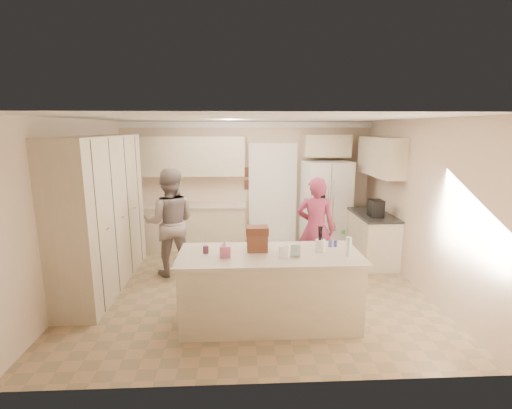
{
  "coord_description": "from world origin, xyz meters",
  "views": [
    {
      "loc": [
        -0.19,
        -5.5,
        2.46
      ],
      "look_at": [
        0.1,
        0.35,
        1.25
      ],
      "focal_mm": 26.0,
      "sensor_mm": 36.0,
      "label": 1
    }
  ],
  "objects_px": {
    "refrigerator": "(326,205)",
    "tissue_box": "(225,251)",
    "teen_girl": "(316,229)",
    "utensil_crock": "(320,246)",
    "teen_boy": "(170,222)",
    "dollhouse_body": "(257,243)",
    "coffee_maker": "(376,208)",
    "island_base": "(269,289)"
  },
  "relations": [
    {
      "from": "refrigerator",
      "to": "tissue_box",
      "type": "height_order",
      "value": "refrigerator"
    },
    {
      "from": "tissue_box",
      "to": "teen_girl",
      "type": "distance_m",
      "value": 2.05
    },
    {
      "from": "tissue_box",
      "to": "utensil_crock",
      "type": "bearing_deg",
      "value": 7.13
    },
    {
      "from": "refrigerator",
      "to": "teen_boy",
      "type": "height_order",
      "value": "teen_boy"
    },
    {
      "from": "tissue_box",
      "to": "dollhouse_body",
      "type": "relative_size",
      "value": 0.54
    },
    {
      "from": "refrigerator",
      "to": "coffee_maker",
      "type": "xyz_separation_m",
      "value": [
        0.62,
        -1.11,
        0.17
      ]
    },
    {
      "from": "coffee_maker",
      "to": "island_base",
      "type": "bearing_deg",
      "value": -137.17
    },
    {
      "from": "utensil_crock",
      "to": "teen_girl",
      "type": "bearing_deg",
      "value": 80.55
    },
    {
      "from": "tissue_box",
      "to": "teen_boy",
      "type": "xyz_separation_m",
      "value": [
        -0.98,
        1.79,
        -0.09
      ]
    },
    {
      "from": "coffee_maker",
      "to": "utensil_crock",
      "type": "relative_size",
      "value": 2.0
    },
    {
      "from": "tissue_box",
      "to": "teen_girl",
      "type": "xyz_separation_m",
      "value": [
        1.42,
        1.48,
        -0.14
      ]
    },
    {
      "from": "teen_boy",
      "to": "refrigerator",
      "type": "bearing_deg",
      "value": -159.56
    },
    {
      "from": "refrigerator",
      "to": "teen_girl",
      "type": "distance_m",
      "value": 1.73
    },
    {
      "from": "utensil_crock",
      "to": "teen_boy",
      "type": "bearing_deg",
      "value": 143.11
    },
    {
      "from": "island_base",
      "to": "teen_boy",
      "type": "height_order",
      "value": "teen_boy"
    },
    {
      "from": "island_base",
      "to": "teen_girl",
      "type": "relative_size",
      "value": 1.29
    },
    {
      "from": "dollhouse_body",
      "to": "island_base",
      "type": "bearing_deg",
      "value": -33.69
    },
    {
      "from": "refrigerator",
      "to": "teen_boy",
      "type": "relative_size",
      "value": 0.99
    },
    {
      "from": "coffee_maker",
      "to": "dollhouse_body",
      "type": "bearing_deg",
      "value": -140.71
    },
    {
      "from": "coffee_maker",
      "to": "tissue_box",
      "type": "bearing_deg",
      "value": -142.43
    },
    {
      "from": "dollhouse_body",
      "to": "coffee_maker",
      "type": "bearing_deg",
      "value": 39.29
    },
    {
      "from": "island_base",
      "to": "utensil_crock",
      "type": "relative_size",
      "value": 14.67
    },
    {
      "from": "coffee_maker",
      "to": "utensil_crock",
      "type": "height_order",
      "value": "coffee_maker"
    },
    {
      "from": "utensil_crock",
      "to": "dollhouse_body",
      "type": "bearing_deg",
      "value": 176.42
    },
    {
      "from": "dollhouse_body",
      "to": "teen_boy",
      "type": "bearing_deg",
      "value": 131.05
    },
    {
      "from": "island_base",
      "to": "tissue_box",
      "type": "xyz_separation_m",
      "value": [
        -0.55,
        -0.1,
        0.56
      ]
    },
    {
      "from": "refrigerator",
      "to": "dollhouse_body",
      "type": "distance_m",
      "value": 3.31
    },
    {
      "from": "island_base",
      "to": "utensil_crock",
      "type": "bearing_deg",
      "value": 4.4
    },
    {
      "from": "teen_boy",
      "to": "dollhouse_body",
      "type": "bearing_deg",
      "value": 127.42
    },
    {
      "from": "coffee_maker",
      "to": "teen_boy",
      "type": "height_order",
      "value": "teen_boy"
    },
    {
      "from": "island_base",
      "to": "tissue_box",
      "type": "height_order",
      "value": "tissue_box"
    },
    {
      "from": "utensil_crock",
      "to": "dollhouse_body",
      "type": "xyz_separation_m",
      "value": [
        -0.8,
        0.05,
        0.04
      ]
    },
    {
      "from": "tissue_box",
      "to": "teen_girl",
      "type": "relative_size",
      "value": 0.08
    },
    {
      "from": "coffee_maker",
      "to": "island_base",
      "type": "relative_size",
      "value": 0.14
    },
    {
      "from": "utensil_crock",
      "to": "teen_girl",
      "type": "height_order",
      "value": "teen_girl"
    },
    {
      "from": "teen_boy",
      "to": "island_base",
      "type": "bearing_deg",
      "value": 128.62
    },
    {
      "from": "coffee_maker",
      "to": "tissue_box",
      "type": "height_order",
      "value": "coffee_maker"
    },
    {
      "from": "refrigerator",
      "to": "utensil_crock",
      "type": "height_order",
      "value": "refrigerator"
    },
    {
      "from": "utensil_crock",
      "to": "teen_boy",
      "type": "distance_m",
      "value": 2.73
    },
    {
      "from": "utensil_crock",
      "to": "island_base",
      "type": "bearing_deg",
      "value": -175.6
    },
    {
      "from": "coffee_maker",
      "to": "teen_boy",
      "type": "xyz_separation_m",
      "value": [
        -3.58,
        -0.21,
        -0.16
      ]
    },
    {
      "from": "refrigerator",
      "to": "utensil_crock",
      "type": "xyz_separation_m",
      "value": [
        -0.78,
        -2.96,
        0.1
      ]
    }
  ]
}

